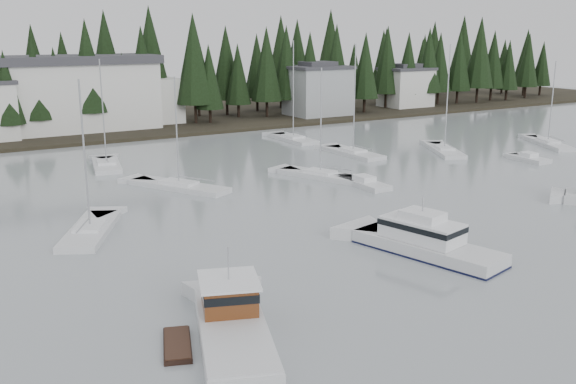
% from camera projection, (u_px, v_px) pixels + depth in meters
% --- Properties ---
extents(far_shore_land, '(240.00, 54.00, 1.00)m').
position_uv_depth(far_shore_land, '(84.00, 119.00, 110.92)').
color(far_shore_land, black).
rests_on(far_shore_land, ground).
extents(conifer_treeline, '(200.00, 22.00, 20.00)m').
position_uv_depth(conifer_treeline, '(101.00, 127.00, 101.79)').
color(conifer_treeline, black).
rests_on(conifer_treeline, ground).
extents(house_east_a, '(10.60, 8.48, 9.25)m').
position_uv_depth(house_east_a, '(318.00, 90.00, 112.05)').
color(house_east_a, '#999EA0').
rests_on(house_east_a, ground).
extents(house_east_b, '(9.54, 7.42, 8.25)m').
position_uv_depth(house_east_b, '(406.00, 86.00, 124.88)').
color(house_east_b, silver).
rests_on(house_east_b, ground).
extents(harbor_inn, '(29.50, 11.50, 10.90)m').
position_uv_depth(harbor_inn, '(85.00, 93.00, 95.86)').
color(harbor_inn, silver).
rests_on(harbor_inn, ground).
extents(lobster_boat_brown, '(7.04, 10.40, 4.88)m').
position_uv_depth(lobster_boat_brown, '(231.00, 328.00, 31.75)').
color(lobster_boat_brown, silver).
rests_on(lobster_boat_brown, ground).
extents(cabin_cruiser_center, '(5.71, 11.10, 4.57)m').
position_uv_depth(cabin_cruiser_center, '(425.00, 244.00, 43.81)').
color(cabin_cruiser_center, silver).
rests_on(cabin_cruiser_center, ground).
extents(sailboat_0, '(2.92, 9.48, 13.94)m').
position_uv_depth(sailboat_0, '(353.00, 154.00, 79.08)').
color(sailboat_0, silver).
rests_on(sailboat_0, ground).
extents(sailboat_2, '(4.56, 8.89, 12.49)m').
position_uv_depth(sailboat_2, '(107.00, 167.00, 71.85)').
color(sailboat_2, silver).
rests_on(sailboat_2, ground).
extents(sailboat_3, '(7.44, 10.73, 11.29)m').
position_uv_depth(sailboat_3, '(179.00, 188.00, 62.16)').
color(sailboat_3, silver).
rests_on(sailboat_3, ground).
extents(sailboat_4, '(3.08, 9.41, 14.18)m').
position_uv_depth(sailboat_4, '(293.00, 140.00, 89.42)').
color(sailboat_4, silver).
rests_on(sailboat_4, ground).
extents(sailboat_6, '(7.21, 10.21, 13.86)m').
position_uv_depth(sailboat_6, '(444.00, 152.00, 80.85)').
color(sailboat_6, silver).
rests_on(sailboat_6, ground).
extents(sailboat_7, '(7.15, 10.82, 11.62)m').
position_uv_depth(sailboat_7, '(548.00, 145.00, 85.92)').
color(sailboat_7, silver).
rests_on(sailboat_7, ground).
extents(sailboat_8, '(5.91, 9.70, 11.81)m').
position_uv_depth(sailboat_8, '(320.00, 177.00, 66.92)').
color(sailboat_8, silver).
rests_on(sailboat_8, ground).
extents(sailboat_9, '(6.86, 9.63, 12.07)m').
position_uv_depth(sailboat_9, '(91.00, 233.00, 48.35)').
color(sailboat_9, silver).
rests_on(sailboat_9, ground).
extents(runabout_1, '(2.29, 6.35, 1.42)m').
position_uv_depth(runabout_1, '(364.00, 184.00, 63.27)').
color(runabout_1, silver).
rests_on(runabout_1, ground).
extents(runabout_2, '(2.52, 5.17, 1.42)m').
position_uv_depth(runabout_2, '(528.00, 160.00, 75.43)').
color(runabout_2, silver).
rests_on(runabout_2, ground).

